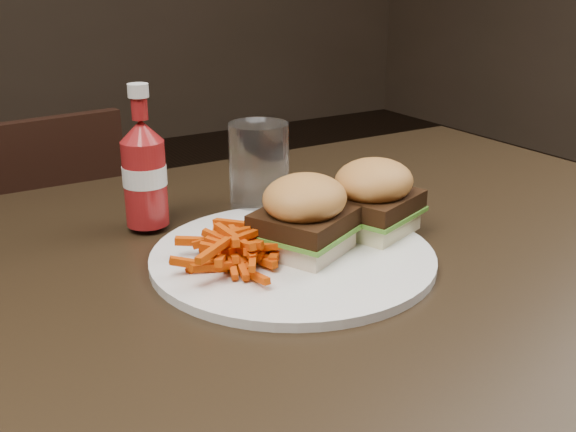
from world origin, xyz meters
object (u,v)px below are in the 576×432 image
plate (293,257)px  ketchup_bottle (145,183)px  chair_far (19,299)px  tumbler (259,169)px  dining_table (296,271)px

plate → ketchup_bottle: ketchup_bottle is taller
plate → ketchup_bottle: size_ratio=3.01×
chair_far → plate: size_ratio=1.15×
ketchup_bottle → tumbler: size_ratio=0.85×
dining_table → chair_far: (-0.21, 0.72, -0.30)m
dining_table → chair_far: 0.81m
dining_table → tumbler: 0.18m
plate → tumbler: bearing=73.0°
dining_table → chair_far: bearing=106.2°
dining_table → ketchup_bottle: (-0.12, 0.16, 0.08)m
dining_table → tumbler: (0.04, 0.16, 0.08)m
tumbler → dining_table: bearing=-104.2°
chair_far → ketchup_bottle: ketchup_bottle is taller
tumbler → chair_far: bearing=113.9°
plate → ketchup_bottle: 0.21m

